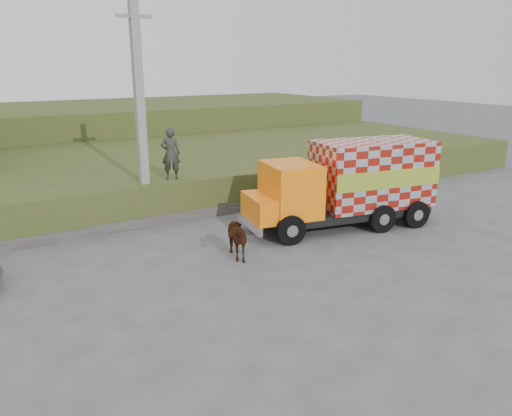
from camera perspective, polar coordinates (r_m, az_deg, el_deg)
ground at (r=15.32m, az=-3.03°, el=-5.63°), size 120.00×120.00×0.00m
embankment at (r=24.04m, az=-14.45°, el=3.84°), size 40.00×12.00×1.50m
embankment_far at (r=35.45m, az=-20.37°, el=8.43°), size 40.00×12.00×3.00m
retaining_strip at (r=18.25m, az=-14.91°, el=-1.87°), size 16.00×0.50×0.40m
utility_pole at (r=18.15m, az=-13.11°, el=10.68°), size 1.20×0.30×8.00m
cargo_truck at (r=18.09m, az=10.64°, el=2.75°), size 7.11×3.40×3.05m
cow at (r=15.06m, az=-2.65°, el=-3.27°), size 1.03×1.71×1.35m
pedestrian at (r=18.92m, az=-9.73°, el=6.16°), size 0.83×0.71×1.93m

